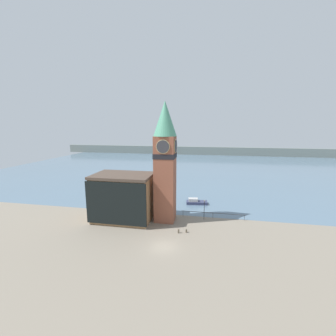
# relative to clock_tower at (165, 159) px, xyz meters

# --- Properties ---
(ground_plane) EXTENTS (160.00, 160.00, 0.00)m
(ground_plane) POSITION_rel_clock_tower_xyz_m (1.69, -9.74, -11.82)
(ground_plane) COLOR gray
(water) EXTENTS (160.00, 120.00, 0.00)m
(water) POSITION_rel_clock_tower_xyz_m (1.69, 62.85, -11.82)
(water) COLOR slate
(water) RESTS_ON ground_plane
(far_shoreline) EXTENTS (180.00, 3.00, 5.00)m
(far_shoreline) POSITION_rel_clock_tower_xyz_m (1.69, 102.85, -9.32)
(far_shoreline) COLOR slate
(far_shoreline) RESTS_ON water
(pier_railing) EXTENTS (12.41, 0.08, 1.09)m
(pier_railing) POSITION_rel_clock_tower_xyz_m (9.03, 2.60, -10.85)
(pier_railing) COLOR #333338
(pier_railing) RESTS_ON ground_plane
(clock_tower) EXTENTS (4.22, 4.22, 22.22)m
(clock_tower) POSITION_rel_clock_tower_xyz_m (0.00, 0.00, 0.00)
(clock_tower) COLOR brown
(clock_tower) RESTS_ON ground_plane
(pier_building) EXTENTS (11.17, 7.61, 8.90)m
(pier_building) POSITION_rel_clock_tower_xyz_m (-7.95, -1.14, -7.35)
(pier_building) COLOR #9E754C
(pier_building) RESTS_ON ground_plane
(boat_near) EXTENTS (5.02, 2.53, 1.32)m
(boat_near) POSITION_rel_clock_tower_xyz_m (5.21, 10.23, -11.33)
(boat_near) COLOR #333856
(boat_near) RESTS_ON water
(mooring_bollard_near) EXTENTS (0.31, 0.31, 0.64)m
(mooring_bollard_near) POSITION_rel_clock_tower_xyz_m (4.54, -4.45, -11.47)
(mooring_bollard_near) COLOR brown
(mooring_bollard_near) RESTS_ON ground_plane
(mooring_bollard_far) EXTENTS (0.29, 0.29, 0.75)m
(mooring_bollard_far) POSITION_rel_clock_tower_xyz_m (3.27, -4.91, -11.41)
(mooring_bollard_far) COLOR brown
(mooring_bollard_far) RESTS_ON ground_plane
(lamp_post) EXTENTS (0.32, 0.32, 4.01)m
(lamp_post) POSITION_rel_clock_tower_xyz_m (7.32, 1.57, -9.02)
(lamp_post) COLOR black
(lamp_post) RESTS_ON ground_plane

